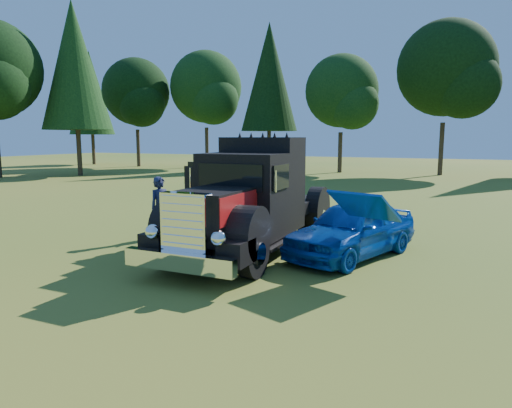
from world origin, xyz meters
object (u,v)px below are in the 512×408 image
(diamond_t_truck, at_px, (249,204))
(distant_teal_car, at_px, (257,164))
(spectator_far, at_px, (195,207))
(spectator_near, at_px, (161,208))
(hotrod_coupe, at_px, (352,229))

(diamond_t_truck, xyz_separation_m, distant_teal_car, (-10.58, 24.25, -0.54))
(diamond_t_truck, bearing_deg, spectator_far, 166.94)
(spectator_far, bearing_deg, spectator_near, 116.23)
(diamond_t_truck, bearing_deg, distant_teal_car, 113.58)
(distant_teal_car, bearing_deg, diamond_t_truck, -56.56)
(hotrod_coupe, xyz_separation_m, distant_teal_car, (-13.18, 23.67, 0.02))
(diamond_t_truck, distance_m, spectator_far, 2.00)
(distant_teal_car, bearing_deg, spectator_near, -62.66)
(hotrod_coupe, relative_size, spectator_near, 2.43)
(spectator_near, bearing_deg, diamond_t_truck, -72.54)
(spectator_near, bearing_deg, distant_teal_car, 40.85)
(spectator_near, xyz_separation_m, spectator_far, (1.12, 0.13, 0.08))
(hotrod_coupe, xyz_separation_m, spectator_near, (-5.65, -0.26, 0.21))
(spectator_near, distance_m, spectator_far, 1.13)
(diamond_t_truck, xyz_separation_m, hotrod_coupe, (2.60, 0.58, -0.56))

